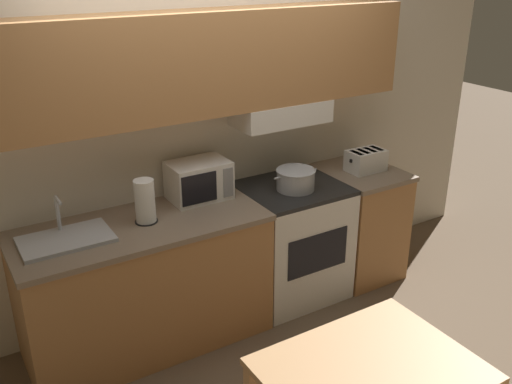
# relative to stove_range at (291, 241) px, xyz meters

# --- Properties ---
(ground_plane) EXTENTS (16.00, 16.00, 0.00)m
(ground_plane) POSITION_rel_stove_range_xyz_m (-0.52, 0.33, -0.44)
(ground_plane) COLOR brown
(wall_back) EXTENTS (5.27, 0.38, 2.55)m
(wall_back) POSITION_rel_stove_range_xyz_m (-0.50, 0.27, 1.07)
(wall_back) COLOR silver
(wall_back) RESTS_ON ground_plane
(lower_counter_main) EXTENTS (1.59, 0.69, 0.88)m
(lower_counter_main) POSITION_rel_stove_range_xyz_m (-1.16, -0.00, 0.00)
(lower_counter_main) COLOR #B27A47
(lower_counter_main) RESTS_ON ground_plane
(lower_counter_right_stub) EXTENTS (0.56, 0.69, 0.88)m
(lower_counter_right_stub) POSITION_rel_stove_range_xyz_m (0.65, -0.00, 0.00)
(lower_counter_right_stub) COLOR #B27A47
(lower_counter_right_stub) RESTS_ON ground_plane
(stove_range) EXTENTS (0.73, 0.66, 0.88)m
(stove_range) POSITION_rel_stove_range_xyz_m (0.00, 0.00, 0.00)
(stove_range) COLOR white
(stove_range) RESTS_ON ground_plane
(cooking_pot) EXTENTS (0.36, 0.28, 0.15)m
(cooking_pot) POSITION_rel_stove_range_xyz_m (-0.01, -0.05, 0.52)
(cooking_pot) COLOR #B7BABF
(cooking_pot) RESTS_ON stove_range
(microwave) EXTENTS (0.41, 0.29, 0.26)m
(microwave) POSITION_rel_stove_range_xyz_m (-0.67, 0.16, 0.57)
(microwave) COLOR white
(microwave) RESTS_ON lower_counter_main
(toaster) EXTENTS (0.30, 0.19, 0.17)m
(toaster) POSITION_rel_stove_range_xyz_m (0.67, -0.03, 0.53)
(toaster) COLOR white
(toaster) RESTS_ON lower_counter_right_stub
(sink_basin) EXTENTS (0.53, 0.33, 0.25)m
(sink_basin) POSITION_rel_stove_range_xyz_m (-1.62, -0.00, 0.46)
(sink_basin) COLOR #B7BABF
(sink_basin) RESTS_ON lower_counter_main
(paper_towel_roll) EXTENTS (0.15, 0.15, 0.28)m
(paper_towel_roll) POSITION_rel_stove_range_xyz_m (-1.12, 0.00, 0.58)
(paper_towel_roll) COLOR black
(paper_towel_roll) RESTS_ON lower_counter_main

